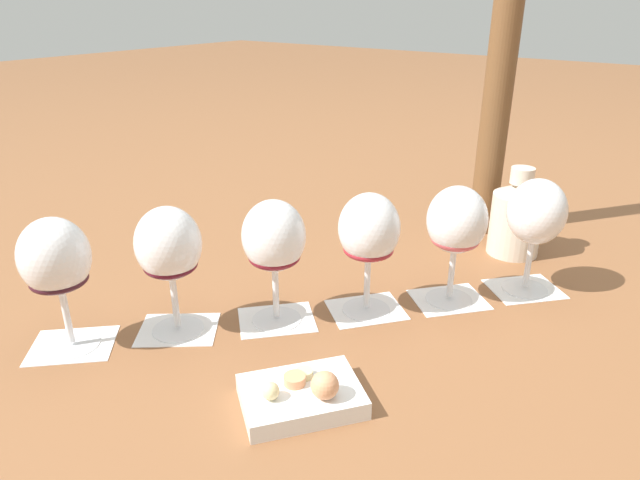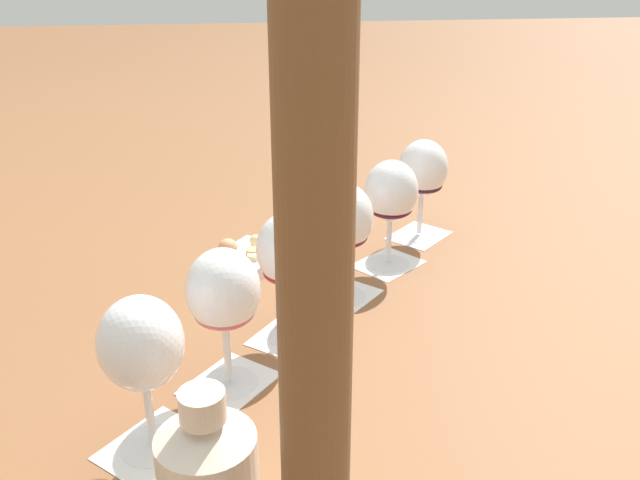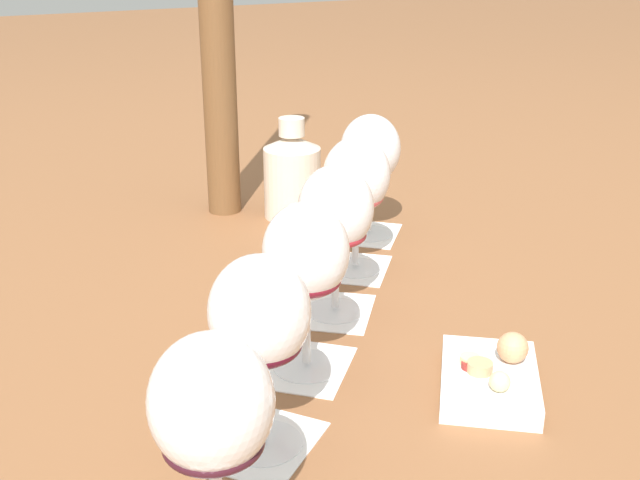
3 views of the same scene
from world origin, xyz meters
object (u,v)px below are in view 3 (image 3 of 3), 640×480
wine_glass_4 (260,321)px  ceramic_vase (292,175)px  wine_glass_3 (306,259)px  wine_glass_5 (212,413)px  wine_glass_1 (357,181)px  wine_glass_2 (336,215)px  wine_glass_0 (370,155)px  snack_dish (491,377)px

wine_glass_4 → ceramic_vase: 0.65m
wine_glass_3 → ceramic_vase: bearing=156.2°
wine_glass_3 → wine_glass_4: same height
wine_glass_5 → wine_glass_1: bearing=139.7°
wine_glass_1 → ceramic_vase: (-0.24, 0.02, -0.06)m
wine_glass_1 → wine_glass_3: (0.22, -0.19, 0.00)m
wine_glass_5 → wine_glass_3: bearing=140.1°
wine_glass_3 → wine_glass_5: same height
wine_glass_2 → wine_glass_5: size_ratio=1.00×
wine_glass_2 → ceramic_vase: bearing=162.9°
wine_glass_0 → wine_glass_1: 0.14m
wine_glass_1 → wine_glass_5: 0.58m
wine_glass_4 → wine_glass_5: 0.15m
ceramic_vase → snack_dish: bearing=-4.8°
wine_glass_0 → wine_glass_1: size_ratio=1.00×
ceramic_vase → wine_glass_1: bearing=-4.1°
wine_glass_3 → ceramic_vase: (-0.46, 0.20, -0.06)m
wine_glass_0 → wine_glass_3: bearing=-40.0°
wine_glass_4 → snack_dish: (0.02, 0.25, -0.12)m
wine_glass_0 → snack_dish: wine_glass_0 is taller
snack_dish → wine_glass_0: bearing=165.3°
wine_glass_1 → snack_dish: size_ratio=1.10×
wine_glass_4 → wine_glass_5: (0.12, -0.09, 0.00)m
wine_glass_3 → snack_dish: (0.13, 0.15, -0.12)m
snack_dish → ceramic_vase: bearing=175.2°
snack_dish → wine_glass_2: bearing=-166.0°
wine_glass_0 → wine_glass_4: size_ratio=1.00×
wine_glass_4 → wine_glass_3: bearing=137.3°
wine_glass_2 → snack_dish: bearing=14.0°
ceramic_vase → wine_glass_2: bearing=-17.1°
wine_glass_1 → wine_glass_2: bearing=-40.1°
wine_glass_1 → wine_glass_4: size_ratio=1.00×
wine_glass_0 → snack_dish: bearing=-14.7°
wine_glass_4 → snack_dish: bearing=85.0°
wine_glass_2 → wine_glass_1: bearing=139.9°
wine_glass_2 → wine_glass_3: 0.14m
wine_glass_2 → wine_glass_5: bearing=-40.3°
wine_glass_0 → wine_glass_4: (0.43, -0.37, 0.00)m
wine_glass_2 → wine_glass_5: (0.33, -0.28, 0.00)m
wine_glass_4 → ceramic_vase: (-0.57, 0.30, -0.06)m
snack_dish → wine_glass_1: bearing=174.7°
wine_glass_5 → ceramic_vase: size_ratio=1.13×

